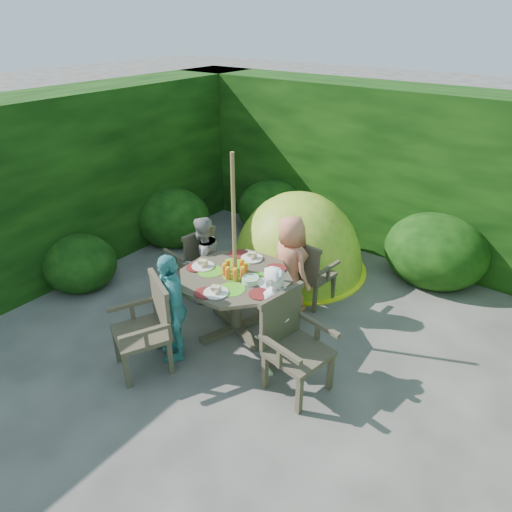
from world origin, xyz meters
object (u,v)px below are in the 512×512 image
Objects in this scene: child_left at (203,261)px; parasol_pole at (235,250)px; patio_table at (236,284)px; child_back at (290,265)px; garden_chair_left at (194,259)px; child_right at (276,321)px; garden_chair_front at (148,325)px; garden_chair_right at (292,342)px; garden_chair_back at (309,272)px; child_front at (172,307)px; dome_tent at (296,268)px.

parasol_pole is at bearing 79.38° from child_left.
child_left is at bearing 160.68° from parasol_pole.
patio_table is 1.31× the size of child_back.
garden_chair_left is 1.91m from child_right.
garden_chair_front is (0.68, -1.41, 0.05)m from garden_chair_left.
garden_chair_left is at bearing 159.87° from parasol_pole.
child_back is at bearing 71.01° from patio_table.
garden_chair_back is at bearing 34.71° from garden_chair_right.
garden_chair_front is at bearing 76.24° from garden_chair_back.
child_left is 1.13m from child_front.
parasol_pole is 2.49× the size of garden_chair_back.
child_back is (-0.49, 1.02, 0.03)m from child_right.
parasol_pole is at bearing 80.14° from garden_chair_right.
child_front is (0.49, -1.02, 0.04)m from child_left.
garden_chair_front is (-1.38, -0.66, -0.01)m from garden_chair_right.
child_right is 1.13m from child_back.
child_back is (1.02, 0.49, 0.05)m from child_left.
garden_chair_left is at bearing 77.23° from child_right.
parasol_pole is at bearing 173.49° from patio_table.
parasol_pole is at bearing 77.91° from garden_chair_left.
garden_chair_left is 1.38m from child_front.
garden_chair_left is at bearing 38.42° from child_back.
patio_table is at bearing 77.97° from garden_chair_left.
patio_table is 1.12m from garden_chair_back.
garden_chair_right is 0.81× the size of child_right.
parasol_pole is (-0.00, 0.00, 0.45)m from patio_table.
child_left is at bearing -105.47° from dome_tent.
child_back is (0.62, 1.79, 0.12)m from garden_chair_front.
garden_chair_left is 1.02× the size of garden_chair_back.
child_left is 0.50× the size of dome_tent.
child_left is (-1.14, -0.77, 0.13)m from garden_chair_back.
garden_chair_left is 0.76× the size of child_left.
parasol_pole reaches higher than patio_table.
child_back is at bearing 32.70° from child_right.
patio_table is 0.72× the size of dome_tent.
garden_chair_right is (1.02, -0.37, -0.12)m from patio_table.
garden_chair_back is at bearing -90.50° from child_back.
patio_table is 1.37× the size of child_right.
patio_table is 0.80m from child_front.
dome_tent is at bearing -42.99° from garden_chair_back.
garden_chair_left is at bearing 161.38° from child_front.
garden_chair_front is 0.80× the size of child_right.
child_left is at bearing 77.70° from child_right.
garden_chair_front is (-0.35, -1.03, -0.57)m from parasol_pole.
patio_table is 0.80m from child_back.
child_right is at bearing 137.96° from child_back.
garden_chair_right is at bearing -105.08° from child_right.
child_back is at bearing 70.68° from parasol_pole.
parasol_pole is 1.23m from garden_chair_front.
garden_chair_back is at bearing 23.00° from child_right.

